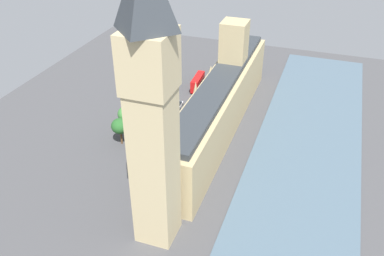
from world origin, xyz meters
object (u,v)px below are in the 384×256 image
Objects in this scene: double_decker_bus_opposite_hall at (152,133)px; plane_tree_midblock at (127,114)px; double_decker_bus_leading at (198,82)px; plane_tree_near_tower at (174,69)px; plane_tree_corner at (120,126)px; street_lamp_far_end at (139,112)px; parliament_building at (221,101)px; car_silver_by_river_gate at (179,105)px; clock_tower at (151,107)px; car_white_trailing at (171,117)px; car_blue_kerbside at (140,159)px; pedestrian_under_trees at (201,113)px.

plane_tree_midblock is (7.83, -0.63, 4.48)m from double_decker_bus_opposite_hall.
double_decker_bus_leading is 1.31× the size of plane_tree_near_tower.
plane_tree_corner reaches higher than street_lamp_far_end.
parliament_building is 19.64m from car_silver_by_river_gate.
car_silver_by_river_gate is (1.53, 15.00, -1.75)m from double_decker_bus_leading.
clock_tower is 7.50× the size of plane_tree_corner.
plane_tree_corner is at bearing 25.86° from double_decker_bus_opposite_hall.
car_white_trailing is 0.82× the size of street_lamp_far_end.
car_white_trailing is 23.13m from car_blue_kerbside.
parliament_building is 9.69× the size of plane_tree_near_tower.
double_decker_bus_leading is 19.25m from pedestrian_under_trees.
double_decker_bus_opposite_hall is 6.20× the size of pedestrian_under_trees.
double_decker_bus_opposite_hall is at bearing 81.16° from car_white_trailing.
street_lamp_far_end is at bearing -91.85° from plane_tree_corner.
plane_tree_corner is at bearing 57.61° from car_white_trailing.
plane_tree_near_tower is 0.85× the size of plane_tree_midblock.
parliament_building reaches higher than plane_tree_near_tower.
plane_tree_near_tower reaches higher than double_decker_bus_opposite_hall.
pedestrian_under_trees is at bearing -71.50° from double_decker_bus_leading.
double_decker_bus_leading is 37.16m from plane_tree_midblock.
street_lamp_far_end is (9.10, 29.09, 1.59)m from double_decker_bus_leading.
plane_tree_midblock is at bearing -54.52° from clock_tower.
car_silver_by_river_gate is 21.36m from double_decker_bus_opposite_hall.
double_decker_bus_opposite_hall is 1.30× the size of plane_tree_near_tower.
plane_tree_near_tower reaches higher than car_white_trailing.
double_decker_bus_opposite_hall is 37.53m from plane_tree_near_tower.
double_decker_bus_leading is at bearing -3.81° from pedestrian_under_trees.
plane_tree_midblock is (9.46, 35.66, 4.48)m from double_decker_bus_leading.
double_decker_bus_opposite_hall is at bearing 175.39° from plane_tree_midblock.
car_blue_kerbside is at bearing -56.25° from clock_tower.
plane_tree_near_tower is (23.82, -22.83, -2.93)m from parliament_building.
clock_tower is at bearing 108.61° from plane_tree_near_tower.
plane_tree_corner is (0.38, 40.74, -0.18)m from plane_tree_near_tower.
car_blue_kerbside is (15.37, 24.13, -8.08)m from parliament_building.
double_decker_bus_opposite_hall is at bearing -64.07° from clock_tower.
double_decker_bus_leading is (14.73, -22.49, -6.33)m from parliament_building.
plane_tree_midblock reaches higher than car_silver_by_river_gate.
parliament_building is at bearing -146.94° from pedestrian_under_trees.
car_blue_kerbside is at bearing 85.13° from car_white_trailing.
plane_tree_midblock reaches higher than car_blue_kerbside.
car_white_trailing is at bearing -71.62° from clock_tower.
car_white_trailing is (-0.67, 8.50, 0.00)m from car_silver_by_river_gate.
plane_tree_midblock reaches higher than double_decker_bus_leading.
car_blue_kerbside is at bearing 139.54° from pedestrian_under_trees.
plane_tree_corner is at bearing -110.39° from car_silver_by_river_gate.
car_blue_kerbside is (-0.22, 23.13, -0.00)m from car_white_trailing.
double_decker_bus_leading reaches higher than pedestrian_under_trees.
car_silver_by_river_gate is 0.59× the size of plane_tree_near_tower.
street_lamp_far_end is (16.17, 11.29, 3.46)m from pedestrian_under_trees.
double_decker_bus_opposite_hall reaches higher than car_white_trailing.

